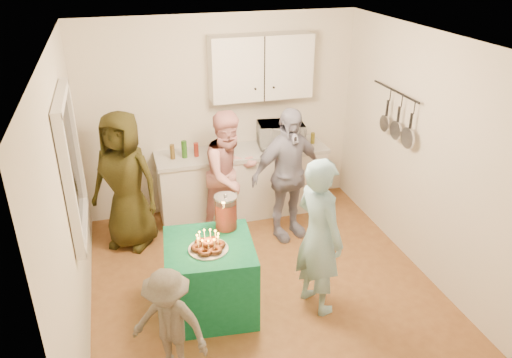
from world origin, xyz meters
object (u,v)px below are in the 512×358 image
object	(u,v)px
party_table	(210,277)
punch_jar	(226,213)
child_near_left	(169,326)
woman_back_right	(287,175)
woman_back_left	(125,181)
man_birthday	(319,236)
counter	(242,184)
microwave	(281,135)
woman_back_center	(230,174)

from	to	relation	value
party_table	punch_jar	size ratio (longest dim) A/B	2.50
party_table	child_near_left	bearing A→B (deg)	-123.25
woman_back_right	woman_back_left	bearing A→B (deg)	155.49
punch_jar	child_near_left	distance (m)	1.30
man_birthday	woman_back_right	xyz separation A→B (m)	(0.16, 1.35, 0.02)
counter	punch_jar	xyz separation A→B (m)	(-0.58, -1.58, 0.50)
microwave	party_table	size ratio (longest dim) A/B	0.69
woman_back_left	child_near_left	distance (m)	2.24
woman_back_left	microwave	bearing A→B (deg)	41.86
man_birthday	child_near_left	size ratio (longest dim) A/B	1.54
microwave	man_birthday	bearing A→B (deg)	-90.51
woman_back_center	child_near_left	size ratio (longest dim) A/B	1.52
microwave	woman_back_center	bearing A→B (deg)	-142.43
woman_back_center	child_near_left	distance (m)	2.38
counter	woman_back_right	world-z (taller)	woman_back_right
punch_jar	woman_back_center	size ratio (longest dim) A/B	0.21
punch_jar	man_birthday	distance (m)	0.95
man_birthday	child_near_left	world-z (taller)	man_birthday
man_birthday	party_table	bearing A→B (deg)	59.49
punch_jar	woman_back_center	bearing A→B (deg)	74.60
party_table	woman_back_center	bearing A→B (deg)	68.56
microwave	woman_back_left	bearing A→B (deg)	-161.72
man_birthday	woman_back_left	xyz separation A→B (m)	(-1.73, 1.70, 0.03)
child_near_left	woman_back_center	bearing A→B (deg)	99.00
microwave	counter	bearing A→B (deg)	-172.08
man_birthday	woman_back_center	distance (m)	1.69
counter	punch_jar	distance (m)	1.76
counter	woman_back_left	size ratio (longest dim) A/B	1.30
man_birthday	woman_back_left	bearing A→B (deg)	27.68
punch_jar	woman_back_left	size ratio (longest dim) A/B	0.20
woman_back_left	party_table	bearing A→B (deg)	-33.14
child_near_left	woman_back_left	bearing A→B (deg)	130.21
party_table	child_near_left	distance (m)	0.90
counter	man_birthday	distance (m)	2.12
party_table	child_near_left	size ratio (longest dim) A/B	0.80
child_near_left	man_birthday	bearing A→B (deg)	53.43
microwave	child_near_left	size ratio (longest dim) A/B	0.55
counter	woman_back_right	xyz separation A→B (m)	(0.38, -0.72, 0.41)
microwave	woman_back_center	xyz separation A→B (m)	(-0.80, -0.45, -0.27)
microwave	child_near_left	distance (m)	3.21
man_birthday	woman_back_center	bearing A→B (deg)	-0.96
microwave	woman_back_right	world-z (taller)	woman_back_right
party_table	woman_back_center	size ratio (longest dim) A/B	0.53
counter	woman_back_right	distance (m)	0.91
punch_jar	child_near_left	size ratio (longest dim) A/B	0.32
counter	punch_jar	size ratio (longest dim) A/B	6.47
punch_jar	man_birthday	world-z (taller)	man_birthday
woman_back_left	woman_back_center	world-z (taller)	woman_back_left
party_table	woman_back_right	size ratio (longest dim) A/B	0.51
microwave	punch_jar	size ratio (longest dim) A/B	1.73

